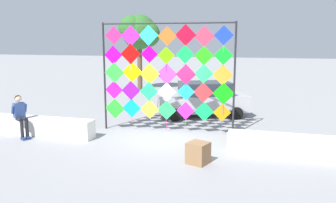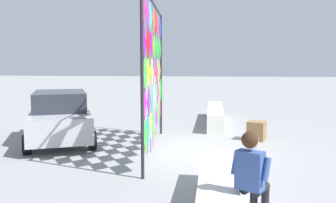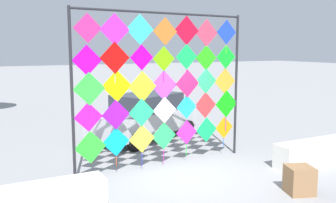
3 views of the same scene
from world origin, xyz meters
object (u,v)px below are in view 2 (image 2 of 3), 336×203
object	(u,v)px
seated_vendor	(253,175)
parked_car	(60,116)
kite_display_rack	(154,67)
cardboard_box_large	(256,131)

from	to	relation	value
seated_vendor	parked_car	distance (m)	7.53
kite_display_rack	parked_car	distance (m)	3.51
kite_display_rack	seated_vendor	bearing A→B (deg)	-155.14
kite_display_rack	cardboard_box_large	size ratio (longest dim) A/B	8.18
seated_vendor	parked_car	size ratio (longest dim) A/B	0.35
seated_vendor	parked_car	bearing A→B (deg)	43.71
seated_vendor	cardboard_box_large	xyz separation A→B (m)	(6.40, -0.81, -0.58)
cardboard_box_large	kite_display_rack	bearing A→B (deg)	120.94
kite_display_rack	cardboard_box_large	bearing A→B (deg)	-59.06
seated_vendor	parked_car	world-z (taller)	parked_car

